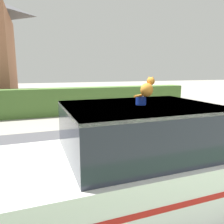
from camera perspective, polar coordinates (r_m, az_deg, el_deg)
road_strip at (r=5.40m, az=10.12°, el=-12.19°), size 28.00×6.81×0.01m
garden_hedge at (r=10.81m, az=-11.19°, el=2.80°), size 12.37×0.84×1.28m
police_car at (r=3.36m, az=9.36°, el=-12.68°), size 4.30×1.83×1.74m
cat at (r=2.96m, az=9.27°, el=6.07°), size 0.32×0.23×0.27m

